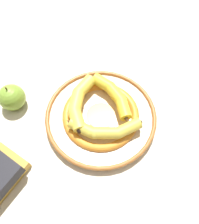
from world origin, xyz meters
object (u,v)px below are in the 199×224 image
Objects in this scene: decorative_bowl at (100,116)px; apple at (12,97)px; banana_b at (114,96)px; banana_c at (80,101)px; banana_a at (104,130)px.

apple is at bearing -86.49° from decorative_bowl.
banana_b is 1.61× the size of apple.
banana_c is 2.19× the size of apple.
banana_c is (-0.01, -0.06, 0.04)m from decorative_bowl.
decorative_bowl is at bearing 101.23° from banana_a.
decorative_bowl is at bearing 104.81° from banana_b.
banana_c is at bearing -102.65° from decorative_bowl.
apple reaches higher than banana_c.
banana_c is at bearing 98.54° from apple.
apple is at bearing 56.85° from banana_b.
decorative_bowl is 2.21× the size of banana_b.
apple reaches higher than decorative_bowl.
apple is (-0.04, -0.29, -0.01)m from banana_a.
banana_a is 0.29m from apple.
banana_b reaches higher than banana_a.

